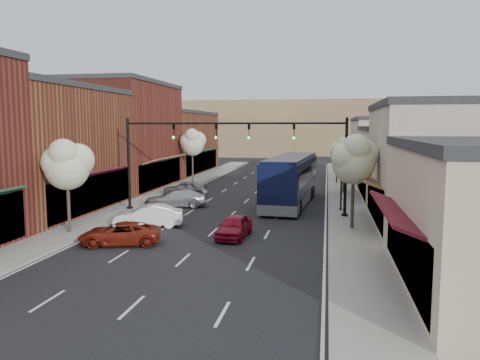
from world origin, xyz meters
The scene contains 27 objects.
ground centered at (0.00, 0.00, 0.00)m, with size 160.00×160.00×0.00m, color black.
sidewalk_left centered at (-8.40, 18.50, 0.07)m, with size 2.80×73.00×0.15m, color gray.
sidewalk_right centered at (8.40, 18.50, 0.07)m, with size 2.80×73.00×0.15m, color gray.
curb_left centered at (-7.00, 18.50, 0.07)m, with size 0.25×73.00×0.17m, color gray.
curb_right centered at (7.00, 18.50, 0.07)m, with size 0.25×73.00×0.17m, color gray.
bldg_left_midnear centered at (-14.23, 6.00, 4.66)m, with size 10.14×14.10×9.40m.
bldg_left_midfar centered at (-14.24, 20.00, 5.40)m, with size 10.14×14.10×10.90m.
bldg_left_far centered at (-14.22, 36.00, 4.16)m, with size 10.14×18.10×8.40m.
bldg_right_midnear centered at (13.72, 6.00, 3.91)m, with size 9.14×12.10×7.90m.
bldg_right_midfar centered at (13.70, 18.00, 3.17)m, with size 9.14×12.10×6.40m.
bldg_right_far centered at (13.71, 32.00, 3.66)m, with size 9.14×16.10×7.40m.
hill_far centered at (0.00, 90.00, 6.00)m, with size 120.00×30.00×12.00m, color #7A6647.
hill_near centered at (-25.00, 78.00, 4.00)m, with size 50.00×20.00×8.00m, color #7A6647.
signal_mast_right centered at (5.62, 8.00, 4.62)m, with size 8.22×0.46×7.00m.
signal_mast_left centered at (-5.62, 8.00, 4.62)m, with size 8.22×0.46×7.00m.
tree_right_near centered at (8.35, 3.94, 4.45)m, with size 2.85×2.65×5.95m.
tree_right_far centered at (8.35, 19.94, 3.99)m, with size 2.85×2.65×5.43m.
tree_left_near centered at (-8.25, -0.06, 4.22)m, with size 2.85×2.65×5.69m.
tree_left_far centered at (-8.25, 25.94, 4.60)m, with size 2.85×2.65×6.13m.
lamp_post_near centered at (7.80, 10.50, 3.01)m, with size 0.44×0.44×4.44m.
lamp_post_far centered at (7.80, 28.00, 3.01)m, with size 0.44×0.44×4.44m.
coach_bus centered at (3.85, 13.02, 2.05)m, with size 3.77×13.13×3.96m.
red_hatchback centered at (1.54, 0.93, 0.65)m, with size 1.53×3.81×1.30m, color maroon.
parked_car_a centered at (-4.25, -1.79, 0.61)m, with size 2.02×4.39×1.22m, color maroon.
parked_car_b centered at (-4.39, 2.71, 0.71)m, with size 1.51×4.33×1.43m, color white.
parked_car_c centered at (-5.01, 9.98, 0.71)m, with size 1.98×4.87×1.41m, color #9D9CA1.
parked_car_d centered at (-6.16, 16.20, 0.68)m, with size 1.61×4.00×1.36m, color #5A5D62.
Camera 1 is at (6.71, -25.00, 6.41)m, focal length 35.00 mm.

